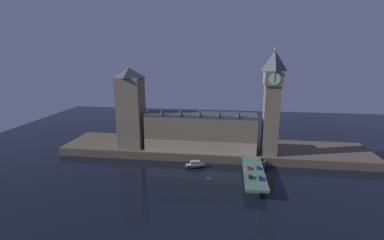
% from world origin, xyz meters
% --- Properties ---
extents(ground_plane, '(400.00, 400.00, 0.00)m').
position_xyz_m(ground_plane, '(0.00, 0.00, 0.00)').
color(ground_plane, black).
extents(embankment, '(220.00, 42.00, 5.62)m').
position_xyz_m(embankment, '(0.00, 39.00, 2.81)').
color(embankment, brown).
rests_on(embankment, ground_plane).
extents(parliament_hall, '(76.28, 17.43, 31.35)m').
position_xyz_m(parliament_hall, '(-8.37, 29.04, 18.63)').
color(parliament_hall, '#7F7056').
rests_on(parliament_hall, embankment).
extents(clock_tower, '(12.09, 12.20, 69.76)m').
position_xyz_m(clock_tower, '(38.31, 26.41, 42.40)').
color(clock_tower, '#7F7056').
rests_on(clock_tower, embankment).
extents(victoria_tower, '(16.95, 16.95, 62.92)m').
position_xyz_m(victoria_tower, '(-58.45, 29.81, 34.20)').
color(victoria_tower, '#7F7056').
rests_on(victoria_tower, embankment).
extents(bridge, '(11.87, 46.00, 5.99)m').
position_xyz_m(bridge, '(26.22, -5.00, 3.98)').
color(bridge, '#4C7560').
rests_on(bridge, ground_plane).
extents(car_northbound_lead, '(2.06, 3.99, 1.30)m').
position_xyz_m(car_northbound_lead, '(23.61, -2.23, 6.60)').
color(car_northbound_lead, red).
rests_on(car_northbound_lead, bridge).
extents(car_northbound_trail, '(2.10, 4.24, 1.59)m').
position_xyz_m(car_northbound_trail, '(23.61, -14.42, 6.74)').
color(car_northbound_trail, black).
rests_on(car_northbound_trail, bridge).
extents(car_southbound_lead, '(2.07, 4.77, 1.39)m').
position_xyz_m(car_southbound_lead, '(28.83, -15.37, 6.64)').
color(car_southbound_lead, navy).
rests_on(car_southbound_lead, bridge).
extents(car_southbound_trail, '(1.90, 4.15, 1.48)m').
position_xyz_m(car_southbound_trail, '(28.83, -1.16, 6.68)').
color(car_southbound_trail, navy).
rests_on(car_southbound_trail, bridge).
extents(pedestrian_near_rail, '(0.38, 0.38, 1.59)m').
position_xyz_m(pedestrian_near_rail, '(21.00, -12.35, 6.83)').
color(pedestrian_near_rail, black).
rests_on(pedestrian_near_rail, bridge).
extents(pedestrian_mid_walk, '(0.38, 0.38, 1.66)m').
position_xyz_m(pedestrian_mid_walk, '(31.44, -2.65, 6.87)').
color(pedestrian_mid_walk, black).
rests_on(pedestrian_mid_walk, bridge).
extents(street_lamp_near, '(1.34, 0.60, 7.01)m').
position_xyz_m(street_lamp_near, '(20.60, -19.72, 10.37)').
color(street_lamp_near, '#2D3333').
rests_on(street_lamp_near, bridge).
extents(street_lamp_mid, '(1.34, 0.60, 6.77)m').
position_xyz_m(street_lamp_mid, '(31.84, -5.00, 10.23)').
color(street_lamp_mid, '#2D3333').
rests_on(street_lamp_mid, bridge).
extents(street_lamp_far, '(1.34, 0.60, 6.23)m').
position_xyz_m(street_lamp_far, '(20.60, 9.72, 9.89)').
color(street_lamp_far, '#2D3333').
rests_on(street_lamp_far, bridge).
extents(boat_upstream, '(14.50, 7.93, 4.55)m').
position_xyz_m(boat_upstream, '(-9.62, 9.52, 1.66)').
color(boat_upstream, '#1E2842').
rests_on(boat_upstream, ground_plane).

